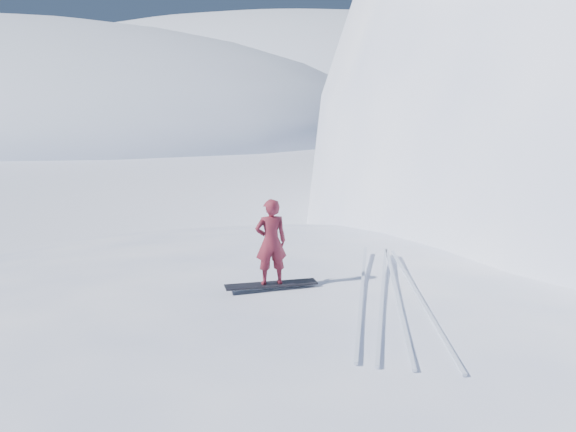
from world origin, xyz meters
name	(u,v)px	position (x,y,z in m)	size (l,w,h in m)	color
far_ridge_c	(277,111)	(-40.00, 110.00, 0.00)	(140.00, 90.00, 36.00)	white
snowboard	(271,284)	(-3.28, 3.96, 2.41)	(1.71, 0.32, 0.03)	black
snowboarder	(271,242)	(-3.28, 3.96, 3.22)	(0.58, 0.38, 1.59)	maroon
board_tracks	(390,293)	(-1.11, 4.13, 2.42)	(2.52, 5.94, 0.04)	silver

